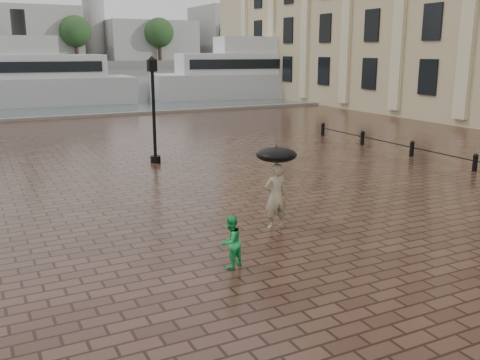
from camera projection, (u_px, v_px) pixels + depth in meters
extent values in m
plane|color=#3B241A|center=(238.00, 316.00, 9.88)|extent=(300.00, 300.00, 0.00)
cube|color=slate|center=(34.00, 120.00, 37.61)|extent=(80.00, 0.60, 0.30)
cube|color=gray|center=(19.00, 34.00, 142.14)|extent=(30.00, 22.00, 14.00)
cube|color=gray|center=(146.00, 41.00, 157.87)|extent=(25.00, 22.00, 11.00)
cube|color=gray|center=(251.00, 34.00, 172.65)|extent=(35.00, 22.00, 16.00)
cylinder|color=gray|center=(94.00, 24.00, 150.22)|extent=(6.00, 6.00, 20.00)
cylinder|color=#2D2119|center=(77.00, 53.00, 138.42)|extent=(1.00, 1.00, 8.00)
sphere|color=#1E3217|center=(75.00, 31.00, 137.11)|extent=(8.00, 8.00, 8.00)
cylinder|color=#2D2119|center=(160.00, 53.00, 148.30)|extent=(1.00, 1.00, 8.00)
sphere|color=#1E3217|center=(159.00, 32.00, 147.00)|extent=(8.00, 8.00, 8.00)
cylinder|color=#2D2119|center=(233.00, 53.00, 158.18)|extent=(1.00, 1.00, 8.00)
sphere|color=#1E3217|center=(232.00, 34.00, 156.88)|extent=(8.00, 8.00, 8.00)
cylinder|color=#2D2119|center=(297.00, 53.00, 168.06)|extent=(1.00, 1.00, 8.00)
sphere|color=#1E3217|center=(297.00, 35.00, 166.76)|extent=(8.00, 8.00, 8.00)
cylinder|color=black|center=(475.00, 164.00, 21.59)|extent=(0.20, 0.20, 0.60)
sphere|color=black|center=(476.00, 156.00, 21.52)|extent=(0.22, 0.22, 0.22)
cylinder|color=black|center=(412.00, 150.00, 24.62)|extent=(0.20, 0.20, 0.60)
sphere|color=black|center=(412.00, 143.00, 24.55)|extent=(0.22, 0.22, 0.22)
cylinder|color=black|center=(362.00, 139.00, 27.66)|extent=(0.20, 0.20, 0.60)
sphere|color=black|center=(363.00, 133.00, 27.58)|extent=(0.22, 0.22, 0.22)
cylinder|color=black|center=(323.00, 130.00, 30.69)|extent=(0.20, 0.20, 0.60)
sphere|color=black|center=(323.00, 125.00, 30.62)|extent=(0.22, 0.22, 0.22)
cylinder|color=black|center=(156.00, 159.00, 23.29)|extent=(0.44, 0.44, 0.30)
cylinder|color=black|center=(154.00, 117.00, 22.86)|extent=(0.14, 0.14, 4.00)
cube|color=black|center=(152.00, 66.00, 22.35)|extent=(0.35, 0.35, 0.50)
sphere|color=beige|center=(152.00, 66.00, 22.35)|extent=(0.28, 0.28, 0.28)
imported|color=tan|center=(276.00, 196.00, 14.56)|extent=(0.69, 0.48, 1.82)
imported|color=green|center=(231.00, 242.00, 11.94)|extent=(0.73, 0.66, 1.21)
cylinder|color=black|center=(18.00, 24.00, 46.12)|extent=(1.20, 1.20, 2.39)
cube|color=beige|center=(275.00, 85.00, 56.23)|extent=(26.08, 10.42, 2.44)
cube|color=silver|center=(275.00, 63.00, 55.70)|extent=(20.93, 8.74, 2.03)
cube|color=silver|center=(276.00, 45.00, 55.27)|extent=(12.82, 6.72, 1.63)
cylinder|color=black|center=(303.00, 27.00, 55.70)|extent=(1.22, 1.22, 2.44)
cube|color=black|center=(285.00, 64.00, 53.20)|extent=(19.03, 3.46, 0.91)
cube|color=black|center=(267.00, 63.00, 58.21)|extent=(19.03, 3.46, 0.91)
cylinder|color=black|center=(276.00, 173.00, 14.41)|extent=(0.02, 0.02, 0.95)
ellipsoid|color=black|center=(276.00, 155.00, 14.29)|extent=(1.10, 1.10, 0.39)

